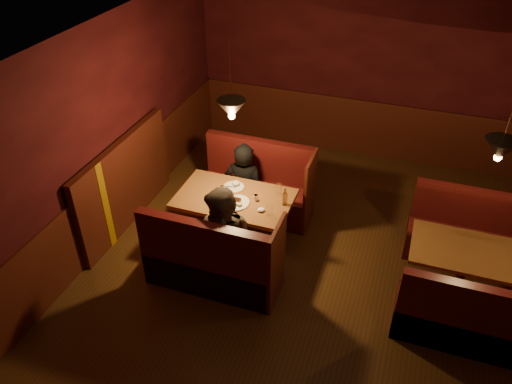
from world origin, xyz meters
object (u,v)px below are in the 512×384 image
(second_bench_near, at_px, (461,322))
(main_table, at_px, (236,209))
(second_table, at_px, (464,262))
(main_bench_far, at_px, (258,190))
(second_bench_far, at_px, (463,237))
(diner_b, at_px, (224,228))
(main_bench_near, at_px, (212,266))
(diner_a, at_px, (244,172))

(second_bench_near, bearing_deg, main_table, 165.83)
(second_table, distance_m, second_bench_near, 0.78)
(main_table, xyz_separation_m, main_bench_far, (0.02, 0.85, -0.26))
(second_table, distance_m, second_bench_far, 0.78)
(main_bench_far, bearing_deg, second_table, -16.16)
(second_bench_far, bearing_deg, diner_b, -152.13)
(main_table, bearing_deg, diner_b, -79.94)
(main_bench_near, bearing_deg, diner_b, 56.12)
(second_table, height_order, second_bench_far, second_bench_far)
(main_bench_near, relative_size, second_table, 1.31)
(main_bench_far, bearing_deg, diner_b, -86.02)
(main_bench_far, distance_m, second_bench_near, 3.28)
(main_table, bearing_deg, diner_a, 100.36)
(second_table, xyz_separation_m, diner_a, (-2.97, 0.58, 0.27))
(main_table, distance_m, second_table, 2.86)
(main_table, xyz_separation_m, main_bench_near, (0.02, -0.85, -0.26))
(main_bench_far, relative_size, second_table, 1.31)
(diner_a, bearing_deg, second_bench_far, -179.77)
(second_bench_near, relative_size, diner_b, 0.82)
(main_table, xyz_separation_m, diner_a, (-0.11, 0.60, 0.18))
(main_bench_near, relative_size, second_bench_far, 1.18)
(second_bench_far, height_order, second_bench_near, same)
(main_bench_near, distance_m, second_bench_far, 3.30)
(second_bench_far, bearing_deg, second_bench_near, -90.00)
(main_bench_near, relative_size, diner_b, 0.96)
(diner_b, bearing_deg, diner_a, 111.68)
(main_bench_near, height_order, second_bench_far, main_bench_near)
(second_bench_near, bearing_deg, main_bench_near, -177.62)
(main_bench_near, distance_m, second_bench_near, 2.88)
(main_bench_far, xyz_separation_m, diner_b, (0.11, -1.54, 0.50))
(second_bench_far, height_order, diner_a, diner_a)
(second_table, bearing_deg, main_table, -179.56)
(diner_a, bearing_deg, main_bench_far, -120.01)
(main_table, relative_size, second_bench_far, 1.07)
(main_bench_near, xyz_separation_m, second_table, (2.85, 0.87, 0.17))
(main_table, bearing_deg, second_bench_near, -14.17)
(second_table, bearing_deg, diner_a, 168.99)
(main_bench_near, height_order, diner_a, diner_a)
(main_table, relative_size, main_bench_far, 0.91)
(second_table, xyz_separation_m, second_bench_far, (0.03, 0.75, -0.21))
(main_table, height_order, main_bench_near, main_bench_near)
(main_table, xyz_separation_m, second_bench_near, (2.89, -0.73, -0.30))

